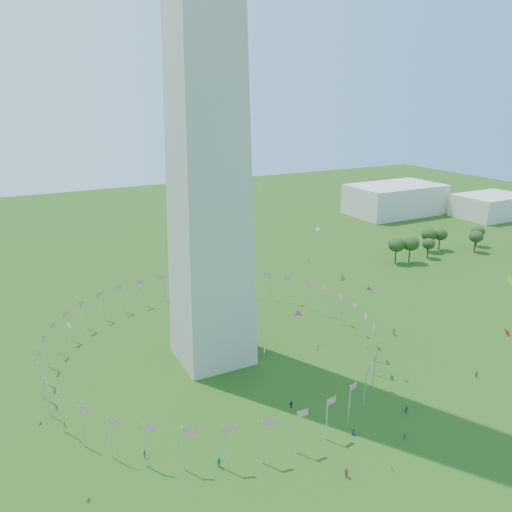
# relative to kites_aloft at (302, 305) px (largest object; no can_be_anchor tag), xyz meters

# --- Properties ---
(ground) EXTENTS (600.00, 600.00, 0.00)m
(ground) POSITION_rel_kites_aloft_xyz_m (-10.07, -25.03, -21.90)
(ground) COLOR #1F430F
(ground) RESTS_ON ground
(flag_ring) EXTENTS (80.24, 80.24, 9.00)m
(flag_ring) POSITION_rel_kites_aloft_xyz_m (-10.07, 24.97, -17.40)
(flag_ring) COLOR silver
(flag_ring) RESTS_ON ground
(gov_building_east_a) EXTENTS (50.00, 30.00, 16.00)m
(gov_building_east_a) POSITION_rel_kites_aloft_xyz_m (139.93, 124.97, -13.90)
(gov_building_east_a) COLOR beige
(gov_building_east_a) RESTS_ON ground
(gov_building_east_b) EXTENTS (35.00, 25.00, 12.00)m
(gov_building_east_b) POSITION_rel_kites_aloft_xyz_m (179.93, 94.97, -15.90)
(gov_building_east_b) COLOR beige
(gov_building_east_b) RESTS_ON ground
(crowd) EXTENTS (94.75, 79.86, 2.00)m
(crowd) POSITION_rel_kites_aloft_xyz_m (-4.50, -24.20, -21.02)
(crowd) COLOR #571314
(crowd) RESTS_ON ground
(kites_aloft) EXTENTS (104.35, 71.28, 35.60)m
(kites_aloft) POSITION_rel_kites_aloft_xyz_m (0.00, 0.00, 0.00)
(kites_aloft) COLOR #CC2699
(kites_aloft) RESTS_ON ground
(tree_line_east) EXTENTS (53.24, 15.52, 10.48)m
(tree_line_east) POSITION_rel_kites_aloft_xyz_m (101.99, 60.21, -17.11)
(tree_line_east) COLOR #2B4A18
(tree_line_east) RESTS_ON ground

